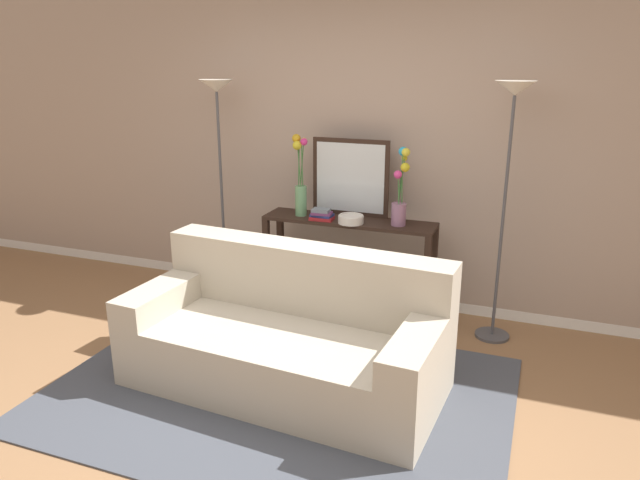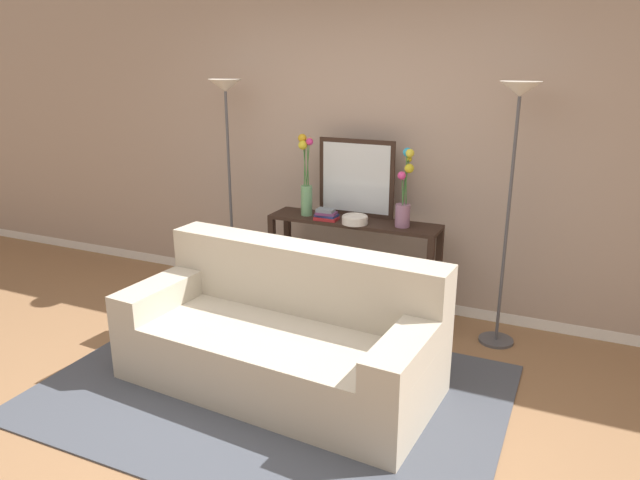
% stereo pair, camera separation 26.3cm
% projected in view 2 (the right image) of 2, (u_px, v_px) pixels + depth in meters
% --- Properties ---
extents(ground_plane, '(16.00, 16.00, 0.02)m').
position_uv_depth(ground_plane, '(239.00, 427.00, 3.56)').
color(ground_plane, '#936B47').
extents(back_wall, '(12.00, 0.15, 2.65)m').
position_uv_depth(back_wall, '(369.00, 151.00, 5.04)').
color(back_wall, white).
rests_on(back_wall, ground).
extents(area_rug, '(2.91, 2.02, 0.01)m').
position_uv_depth(area_rug, '(271.00, 391.00, 3.90)').
color(area_rug, '#474C56').
rests_on(area_rug, ground).
extents(couch, '(2.10, 1.08, 0.88)m').
position_uv_depth(couch, '(283.00, 339.00, 3.95)').
color(couch, '#BCB29E').
rests_on(couch, ground).
extents(console_table, '(1.41, 0.33, 0.82)m').
position_uv_depth(console_table, '(353.00, 250.00, 4.90)').
color(console_table, black).
rests_on(console_table, ground).
extents(floor_lamp_left, '(0.28, 0.28, 1.90)m').
position_uv_depth(floor_lamp_left, '(227.00, 129.00, 5.06)').
color(floor_lamp_left, '#4C4C51').
rests_on(floor_lamp_left, ground).
extents(floor_lamp_right, '(0.28, 0.28, 1.93)m').
position_uv_depth(floor_lamp_right, '(515.00, 143.00, 4.13)').
color(floor_lamp_right, '#4C4C51').
rests_on(floor_lamp_right, ground).
extents(wall_mirror, '(0.65, 0.02, 0.63)m').
position_uv_depth(wall_mirror, '(356.00, 178.00, 4.86)').
color(wall_mirror, black).
rests_on(wall_mirror, console_table).
extents(vase_tall_flowers, '(0.13, 0.12, 0.67)m').
position_uv_depth(vase_tall_flowers, '(306.00, 180.00, 4.88)').
color(vase_tall_flowers, '#669E6B').
rests_on(vase_tall_flowers, console_table).
extents(vase_short_flowers, '(0.13, 0.14, 0.61)m').
position_uv_depth(vase_short_flowers, '(404.00, 196.00, 4.57)').
color(vase_short_flowers, gray).
rests_on(vase_short_flowers, console_table).
extents(fruit_bowl, '(0.20, 0.20, 0.07)m').
position_uv_depth(fruit_bowl, '(355.00, 220.00, 4.71)').
color(fruit_bowl, silver).
rests_on(fruit_bowl, console_table).
extents(book_stack, '(0.19, 0.14, 0.09)m').
position_uv_depth(book_stack, '(326.00, 215.00, 4.82)').
color(book_stack, maroon).
rests_on(book_stack, console_table).
extents(book_row_under_console, '(0.40, 0.18, 0.13)m').
position_uv_depth(book_row_under_console, '(312.00, 300.00, 5.20)').
color(book_row_under_console, slate).
rests_on(book_row_under_console, ground).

